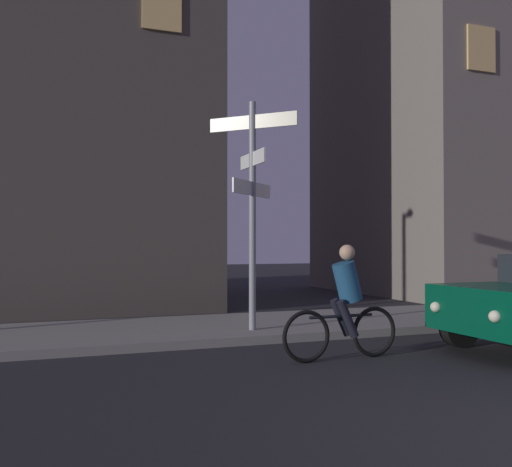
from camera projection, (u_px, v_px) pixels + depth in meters
name	position (u px, v px, depth m)	size (l,w,h in m)	color
sidewalk_kerb	(273.00, 325.00, 10.98)	(40.00, 3.03, 0.14)	gray
signpost	(252.00, 194.00, 10.00)	(1.19, 1.19, 3.94)	gray
cyclist	(344.00, 306.00, 8.10)	(1.82, 0.34, 1.61)	black
building_right_block	(483.00, 43.00, 20.27)	(9.69, 7.87, 17.35)	slate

